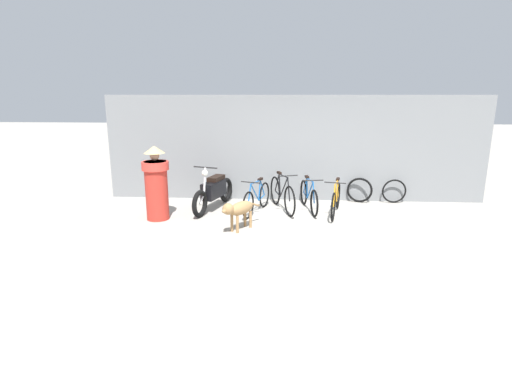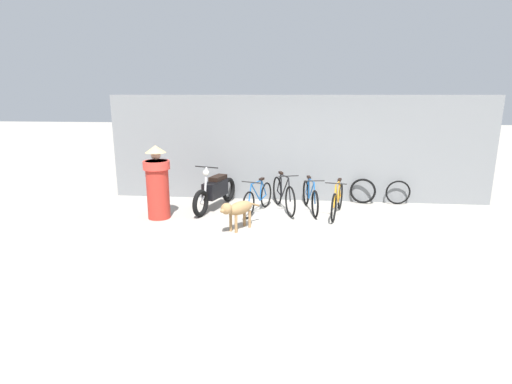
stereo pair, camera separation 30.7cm
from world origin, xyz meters
name	(u,v)px [view 1 (the left image)]	position (x,y,z in m)	size (l,w,h in m)	color
ground_plane	(296,238)	(0.00, 0.00, 0.00)	(60.00, 60.00, 0.00)	#9E998E
shop_wall_back	(294,148)	(0.00, 2.91, 1.32)	(9.54, 0.20, 2.64)	slate
bicycle_0	(257,198)	(-0.86, 1.62, 0.33)	(0.60, 1.53, 0.80)	black
bicycle_1	(282,195)	(-0.28, 1.86, 0.38)	(0.64, 1.68, 0.91)	black
bicycle_2	(309,196)	(0.34, 1.87, 0.33)	(0.46, 1.64, 0.81)	black
bicycle_3	(336,200)	(0.94, 1.60, 0.34)	(0.52, 1.64, 0.82)	black
motorcycle	(214,191)	(-1.89, 1.84, 0.43)	(0.73, 1.96, 1.08)	black
stray_dog	(239,209)	(-1.14, 0.35, 0.44)	(0.72, 0.99, 0.63)	#997247
person_in_robes	(156,183)	(-2.99, 0.99, 0.80)	(0.66, 0.66, 1.61)	#B72D23
spare_tire_left	(360,190)	(1.66, 2.67, 0.32)	(0.63, 0.21, 0.63)	black
spare_tire_right	(394,191)	(2.52, 2.67, 0.30)	(0.60, 0.05, 0.60)	black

